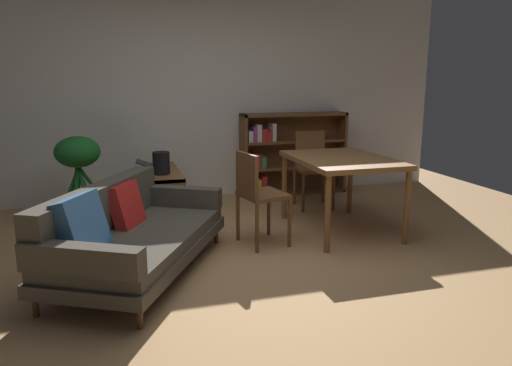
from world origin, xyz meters
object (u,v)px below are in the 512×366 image
at_px(dining_table, 342,165).
at_px(bookshelf, 286,154).
at_px(fabric_couch, 128,232).
at_px(media_console, 163,194).
at_px(dining_chair_near, 257,191).
at_px(potted_floor_plant, 78,165).
at_px(desk_speaker, 161,163).
at_px(dining_chair_far, 312,164).
at_px(open_laptop, 155,165).

relative_size(dining_table, bookshelf, 0.87).
height_order(dining_table, bookshelf, bookshelf).
xyz_separation_m(fabric_couch, media_console, (0.45, 1.66, -0.09)).
height_order(fabric_couch, dining_chair_near, dining_chair_near).
distance_m(potted_floor_plant, bookshelf, 2.71).
xyz_separation_m(potted_floor_plant, bookshelf, (2.62, 0.68, -0.09)).
height_order(dining_table, dining_chair_near, dining_chair_near).
height_order(desk_speaker, bookshelf, bookshelf).
relative_size(fabric_couch, bookshelf, 1.41).
height_order(media_console, dining_chair_far, dining_chair_far).
height_order(potted_floor_plant, dining_chair_near, potted_floor_plant).
relative_size(media_console, desk_speaker, 4.60).
height_order(media_console, desk_speaker, desk_speaker).
bearing_deg(desk_speaker, dining_table, -26.56).
bearing_deg(dining_table, desk_speaker, 153.44).
bearing_deg(media_console, potted_floor_plant, -177.31).
distance_m(desk_speaker, dining_table, 1.94).
relative_size(dining_chair_far, bookshelf, 0.63).
bearing_deg(open_laptop, media_console, -72.30).
relative_size(fabric_couch, dining_chair_near, 2.28).
distance_m(media_console, open_laptop, 0.37).
relative_size(fabric_couch, dining_chair_far, 2.22).
distance_m(dining_table, dining_chair_near, 0.99).
bearing_deg(media_console, dining_chair_far, -3.23).
bearing_deg(dining_chair_near, bookshelf, 63.08).
xyz_separation_m(open_laptop, desk_speaker, (0.03, -0.43, 0.10)).
bearing_deg(media_console, dining_table, -32.73).
height_order(desk_speaker, dining_chair_far, dining_chair_far).
bearing_deg(dining_chair_far, open_laptop, 170.76).
height_order(potted_floor_plant, dining_chair_far, potted_floor_plant).
relative_size(potted_floor_plant, dining_table, 0.76).
xyz_separation_m(fabric_couch, dining_chair_near, (1.19, 0.38, 0.17)).
height_order(media_console, dining_chair_near, dining_chair_near).
distance_m(fabric_couch, dining_table, 2.25).
bearing_deg(dining_chair_near, open_laptop, 118.58).
distance_m(fabric_couch, open_laptop, 1.92).
distance_m(desk_speaker, potted_floor_plant, 0.89).
relative_size(media_console, dining_chair_far, 1.23).
height_order(open_laptop, bookshelf, bookshelf).
xyz_separation_m(desk_speaker, potted_floor_plant, (-0.87, 0.19, -0.01)).
xyz_separation_m(potted_floor_plant, dining_table, (2.60, -1.05, 0.05)).
height_order(media_console, bookshelf, bookshelf).
bearing_deg(fabric_couch, dining_chair_far, 34.76).
distance_m(dining_table, bookshelf, 1.74).
bearing_deg(dining_chair_far, dining_chair_near, -131.69).
bearing_deg(dining_chair_near, dining_chair_far, 48.31).
xyz_separation_m(media_console, bookshelf, (1.73, 0.64, 0.29)).
bearing_deg(dining_chair_far, potted_floor_plant, 178.73).
bearing_deg(media_console, dining_chair_near, -59.88).
distance_m(open_laptop, bookshelf, 1.84).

